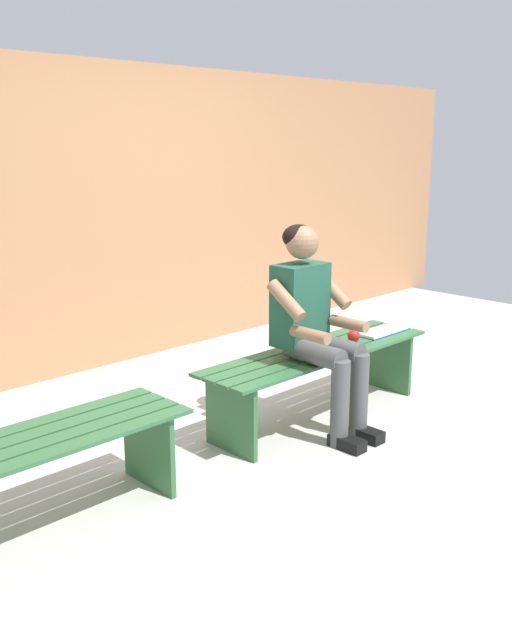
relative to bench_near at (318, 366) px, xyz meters
The scene contains 7 objects.
ground_plane 1.47m from the bench_near, 44.78° to the left, with size 10.00×7.00×0.04m, color #B2B2AD.
brick_wall 2.22m from the bench_near, 75.99° to the right, with size 9.50×0.24×2.32m, color #B27A51.
bench_near is the anchor object (origin of this frame).
bench_far 2.02m from the bench_near, ahead, with size 1.61×0.46×0.45m.
person_seated 0.39m from the bench_near, 32.21° to the left, with size 0.50×0.69×1.26m.
apple 0.34m from the bench_near, behind, with size 0.08×0.08×0.08m, color red.
book_open 0.64m from the bench_near, behind, with size 0.41×0.16×0.02m.
Camera 1 is at (3.27, 2.75, 1.73)m, focal length 39.39 mm.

